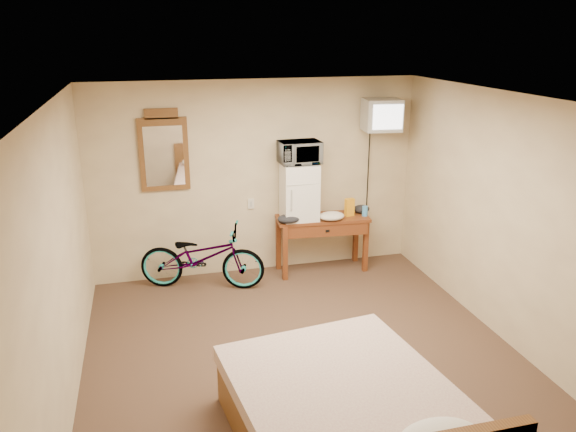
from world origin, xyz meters
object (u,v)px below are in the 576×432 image
Objects in this scene: wall_mirror at (164,151)px; desk at (323,227)px; microwave at (300,152)px; mini_fridge at (299,191)px; crt_television at (382,115)px; bed at (354,427)px; blue_cup at (365,211)px; bicycle at (202,257)px.

desk is at bearing -7.84° from wall_mirror.
mini_fridge is at bearing -125.47° from microwave.
bed is at bearing -115.17° from crt_television.
desk is at bearing -178.63° from crt_television.
blue_cup is at bearing -9.58° from microwave.
wall_mirror reaches higher than mini_fridge.
wall_mirror is 1.36m from bicycle.
crt_television is 2.74m from wall_mirror.
crt_television reaches higher than wall_mirror.
blue_cup reaches higher than desk.
wall_mirror is at bearing 172.16° from desk.
bed is (1.11, -3.65, -1.37)m from wall_mirror.
mini_fridge is 0.47× the size of bicycle.
blue_cup is at bearing 67.17° from bed.
bed is at bearing -149.55° from bicycle.
bicycle is (-1.28, -0.15, -0.71)m from mini_fridge.
mini_fridge is 0.32× the size of bed.
mini_fridge is at bearing -7.54° from wall_mirror.
blue_cup is 0.22× the size of crt_television.
desk is 1.05m from microwave.
wall_mirror reaches higher than bicycle.
blue_cup is at bearing -71.42° from bicycle.
crt_television is at bearing -1.82° from mini_fridge.
crt_television is at bearing -5.30° from wall_mirror.
wall_mirror reaches higher than bed.
bicycle is at bearing -176.30° from desk.
blue_cup is at bearing -7.75° from mini_fridge.
microwave is 0.51× the size of wall_mirror.
crt_television is 0.26× the size of bed.
crt_television reaches higher than blue_cup.
wall_mirror is (-1.64, 0.22, 0.05)m from microwave.
microwave is 1.18m from blue_cup.
bicycle is (-2.14, -0.04, -0.41)m from blue_cup.
desk is 1.70× the size of mini_fridge.
bicycle is at bearing 102.88° from bed.
mini_fridge is 1.42× the size of microwave.
desk is 1.23× the size of wall_mirror.
microwave is 3.94× the size of blue_cup.
bed is at bearing -98.86° from mini_fridge.
microwave is 0.23× the size of bed.
mini_fridge is 1.75m from wall_mirror.
desk is 1.61m from crt_television.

